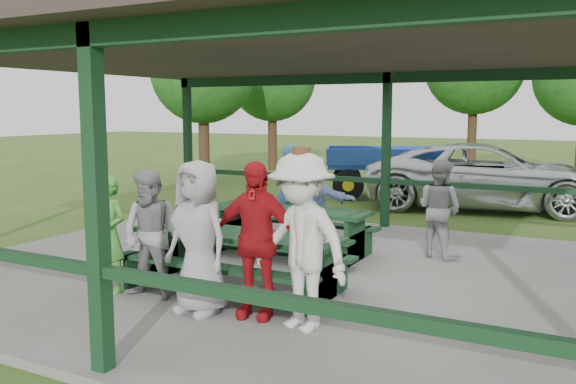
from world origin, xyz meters
The scene contains 19 objects.
ground centered at (0.00, 0.00, 0.00)m, with size 90.00×90.00×0.00m, color #33551A.
concrete_slab centered at (0.00, 0.00, 0.05)m, with size 10.00×8.00×0.10m, color slate.
pavilion_structure centered at (0.00, 0.00, 3.17)m, with size 10.60×8.60×3.24m.
picnic_table_near centered at (-0.28, -1.20, 0.58)m, with size 2.81×1.39×0.75m.
picnic_table_far centered at (-0.56, 0.80, 0.57)m, with size 2.59×1.39×0.75m.
table_setting centered at (-0.23, -1.17, 0.88)m, with size 2.50×0.45×0.10m.
contestant_green centered at (-1.62, -2.04, 0.84)m, with size 0.54×0.36×1.49m, color #408C30.
contestant_grey_left centered at (-0.99, -1.97, 0.89)m, with size 0.77×0.60×1.58m, color gray.
contestant_grey_mid centered at (-0.16, -2.14, 0.97)m, with size 0.85×0.55×1.74m, color #959598.
contestant_red centered at (0.47, -1.96, 0.97)m, with size 1.02×0.43×1.74m, color #A81219.
contestant_white_fedora centered at (1.09, -2.05, 1.03)m, with size 1.34×0.98×1.91m.
spectator_lblue centered at (-0.51, 1.66, 0.86)m, with size 1.40×0.45×1.51m, color #93AEE3.
spectator_blue centered at (-1.33, 2.27, 0.94)m, with size 0.61×0.40×1.67m, color teal.
spectator_grey centered at (1.57, 1.76, 0.87)m, with size 0.75×0.58×1.54m, color #949496.
pickup_truck centered at (1.28, 7.58, 0.80)m, with size 2.64×5.73×1.59m, color silver.
farm_trailer centered at (-1.64, 8.44, 0.73)m, with size 4.16×2.81×1.48m.
tree_far_left centered at (-8.12, 13.70, 3.63)m, with size 3.43×3.43×5.37m.
tree_left centered at (-1.05, 17.35, 4.14)m, with size 3.91×3.91×6.12m.
tree_edge_left centered at (-8.15, 9.09, 3.64)m, with size 3.44×3.44×5.38m.
Camera 1 is at (3.87, -7.59, 2.39)m, focal length 38.00 mm.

